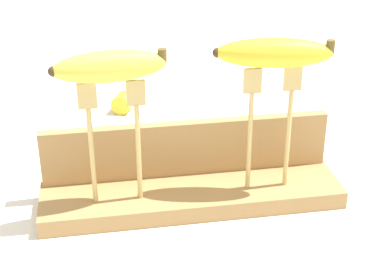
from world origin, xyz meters
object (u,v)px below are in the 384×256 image
banana_raised_right (274,53)px  banana_chunk_near (123,102)px  fork_stand_left (114,132)px  banana_raised_left (110,66)px  fork_stand_right (270,118)px

banana_raised_right → banana_chunk_near: 0.47m
fork_stand_left → banana_raised_right: 0.24m
banana_chunk_near → banana_raised_right: bearing=-62.7°
fork_stand_left → banana_raised_right: size_ratio=1.10×
banana_raised_right → banana_raised_left: bearing=-180.0°
fork_stand_left → fork_stand_right: fork_stand_right is taller
banana_raised_right → banana_chunk_near: size_ratio=3.23×
banana_raised_left → fork_stand_left: bearing=5.3°
banana_raised_left → banana_chunk_near: (0.03, 0.37, -0.21)m
fork_stand_right → banana_raised_left: (-0.22, -0.00, 0.09)m
banana_raised_right → fork_stand_right: bearing=-9.8°
fork_stand_right → banana_chunk_near: 0.44m
fork_stand_left → banana_raised_left: size_ratio=1.17×
banana_raised_left → banana_raised_right: (0.22, 0.00, 0.01)m
fork_stand_left → banana_raised_left: banana_raised_left is taller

